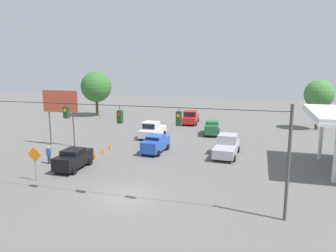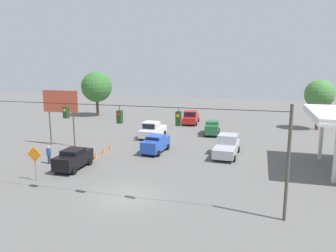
{
  "view_description": "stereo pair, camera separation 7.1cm",
  "coord_description": "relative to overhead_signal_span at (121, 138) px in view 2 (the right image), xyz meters",
  "views": [
    {
      "loc": [
        -8.76,
        20.38,
        9.33
      ],
      "look_at": [
        -0.58,
        -8.99,
        3.51
      ],
      "focal_mm": 35.0,
      "sensor_mm": 36.0,
      "label": 1
    },
    {
      "loc": [
        -8.83,
        20.36,
        9.33
      ],
      "look_at": [
        -0.58,
        -8.99,
        3.51
      ],
      "focal_mm": 35.0,
      "sensor_mm": 36.0,
      "label": 2
    }
  ],
  "objects": [
    {
      "name": "ground_plane",
      "position": [
        0.06,
        -0.73,
        -4.46
      ],
      "size": [
        140.0,
        140.0,
        0.0
      ],
      "primitive_type": "plane",
      "color": "#605E5B"
    },
    {
      "name": "overhead_signal_span",
      "position": [
        0.0,
        0.0,
        0.0
      ],
      "size": [
        21.46,
        0.38,
        7.09
      ],
      "color": "#4C473D",
      "rests_on": "ground_plane"
    },
    {
      "name": "pickup_truck_silver_oncoming_far",
      "position": [
        -5.78,
        -13.43,
        -3.48
      ],
      "size": [
        2.45,
        5.68,
        2.12
      ],
      "color": "#A8AAB2",
      "rests_on": "ground_plane"
    },
    {
      "name": "pickup_truck_white_withflow_far",
      "position": [
        4.22,
        -19.28,
        -3.48
      ],
      "size": [
        2.44,
        5.18,
        2.12
      ],
      "color": "silver",
      "rests_on": "ground_plane"
    },
    {
      "name": "pickup_truck_red_withflow_deep",
      "position": [
        1.54,
        -30.39,
        -3.48
      ],
      "size": [
        2.67,
        5.73,
        2.12
      ],
      "color": "red",
      "rests_on": "ground_plane"
    },
    {
      "name": "sedan_green_oncoming_deep",
      "position": [
        -2.86,
        -23.15,
        -3.5
      ],
      "size": [
        2.22,
        4.37,
        1.84
      ],
      "color": "#236038",
      "rests_on": "ground_plane"
    },
    {
      "name": "sedan_blue_withflow_mid",
      "position": [
        1.66,
        -12.62,
        -3.49
      ],
      "size": [
        2.2,
        4.45,
        1.85
      ],
      "color": "#234CB2",
      "rests_on": "ground_plane"
    },
    {
      "name": "sedan_black_parked_shoulder",
      "position": [
        7.07,
        -5.31,
        -3.51
      ],
      "size": [
        1.99,
        4.28,
        1.82
      ],
      "color": "black",
      "rests_on": "ground_plane"
    },
    {
      "name": "traffic_cone_nearest",
      "position": [
        6.77,
        -4.68,
        -4.11
      ],
      "size": [
        0.33,
        0.33,
        0.69
      ],
      "primitive_type": "cone",
      "color": "orange",
      "rests_on": "ground_plane"
    },
    {
      "name": "traffic_cone_second",
      "position": [
        6.85,
        -6.71,
        -4.11
      ],
      "size": [
        0.33,
        0.33,
        0.69
      ],
      "primitive_type": "cone",
      "color": "orange",
      "rests_on": "ground_plane"
    },
    {
      "name": "traffic_cone_third",
      "position": [
        6.76,
        -8.78,
        -4.11
      ],
      "size": [
        0.33,
        0.33,
        0.69
      ],
      "primitive_type": "cone",
      "color": "orange",
      "rests_on": "ground_plane"
    },
    {
      "name": "traffic_cone_fourth",
      "position": [
        6.84,
        -10.72,
        -4.11
      ],
      "size": [
        0.33,
        0.33,
        0.69
      ],
      "primitive_type": "cone",
      "color": "orange",
      "rests_on": "ground_plane"
    },
    {
      "name": "traffic_cone_fifth",
      "position": [
        6.96,
        -12.61,
        -4.11
      ],
      "size": [
        0.33,
        0.33,
        0.69
      ],
      "primitive_type": "cone",
      "color": "orange",
      "rests_on": "ground_plane"
    },
    {
      "name": "roadside_billboard",
      "position": [
        12.92,
        -12.52,
        0.26
      ],
      "size": [
        4.41,
        0.16,
        6.38
      ],
      "color": "#4C473D",
      "rests_on": "ground_plane"
    },
    {
      "name": "work_zone_sign",
      "position": [
        8.34,
        -1.78,
        -2.47
      ],
      "size": [
        1.27,
        0.06,
        2.84
      ],
      "color": "slate",
      "rests_on": "ground_plane"
    },
    {
      "name": "pedestrian",
      "position": [
        10.17,
        -6.07,
        -3.61
      ],
      "size": [
        0.4,
        0.28,
        1.7
      ],
      "color": "#2D334C",
      "rests_on": "ground_plane"
    },
    {
      "name": "tree_horizon_left",
      "position": [
        -16.89,
        -30.67,
        0.6
      ],
      "size": [
        4.1,
        4.1,
        7.16
      ],
      "color": "#4C3823",
      "rests_on": "ground_plane"
    },
    {
      "name": "tree_horizon_right",
      "position": [
        19.44,
        -33.5,
        0.79
      ],
      "size": [
        5.43,
        5.43,
        7.98
      ],
      "color": "#4C3823",
      "rests_on": "ground_plane"
    }
  ]
}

